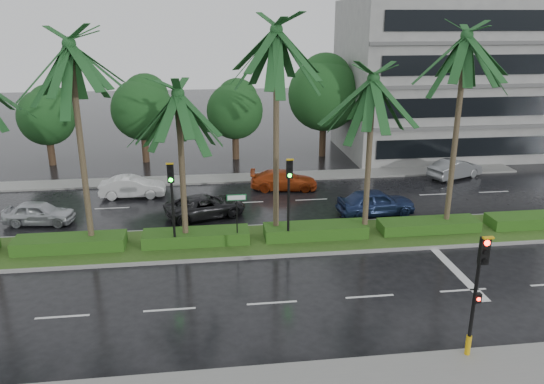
{
  "coord_description": "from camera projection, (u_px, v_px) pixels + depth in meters",
  "views": [
    {
      "loc": [
        -2.36,
        -23.37,
        10.82
      ],
      "look_at": [
        0.84,
        1.5,
        2.46
      ],
      "focal_mm": 35.0,
      "sensor_mm": 36.0,
      "label": 1
    }
  ],
  "objects": [
    {
      "name": "lane_markings",
      "position": [
        322.0,
        251.0,
        25.65
      ],
      "size": [
        34.0,
        13.06,
        0.01
      ],
      "color": "silver",
      "rests_on": "ground"
    },
    {
      "name": "signal_median_left",
      "position": [
        172.0,
        193.0,
        24.54
      ],
      "size": [
        0.34,
        0.42,
        4.36
      ],
      "color": "black",
      "rests_on": "median"
    },
    {
      "name": "car_darkgrey",
      "position": [
        206.0,
        206.0,
        29.81
      ],
      "size": [
        3.37,
        4.95,
        1.26
      ],
      "primitive_type": "imported",
      "rotation": [
        0.0,
        0.0,
        1.88
      ],
      "color": "black",
      "rests_on": "ground"
    },
    {
      "name": "building",
      "position": [
        444.0,
        78.0,
        42.79
      ],
      "size": [
        16.0,
        10.0,
        12.0
      ],
      "primitive_type": "cube",
      "color": "gray",
      "rests_on": "ground"
    },
    {
      "name": "car_blue",
      "position": [
        376.0,
        202.0,
        30.08
      ],
      "size": [
        2.18,
        4.55,
        1.5
      ],
      "primitive_type": "imported",
      "rotation": [
        0.0,
        0.0,
        1.67
      ],
      "color": "navy",
      "rests_on": "ground"
    },
    {
      "name": "bg_trees",
      "position": [
        273.0,
        98.0,
        41.11
      ],
      "size": [
        32.82,
        5.64,
        8.14
      ],
      "color": "#312116",
      "rests_on": "ground"
    },
    {
      "name": "palm_row",
      "position": [
        228.0,
        74.0,
        23.86
      ],
      "size": [
        26.3,
        4.2,
        10.88
      ],
      "color": "#413225",
      "rests_on": "median"
    },
    {
      "name": "car_red",
      "position": [
        284.0,
        180.0,
        34.57
      ],
      "size": [
        2.24,
        4.52,
        1.26
      ],
      "primitive_type": "imported",
      "rotation": [
        0.0,
        0.0,
        1.46
      ],
      "color": "#A83812",
      "rests_on": "ground"
    },
    {
      "name": "signal_median_right",
      "position": [
        289.0,
        189.0,
        25.21
      ],
      "size": [
        0.34,
        0.42,
        4.36
      ],
      "color": "black",
      "rests_on": "median"
    },
    {
      "name": "far_sidewalk",
      "position": [
        241.0,
        178.0,
        36.96
      ],
      "size": [
        40.0,
        2.0,
        0.12
      ],
      "primitive_type": "cube",
      "color": "gray",
      "rests_on": "ground"
    },
    {
      "name": "car_grey",
      "position": [
        455.0,
        169.0,
        36.92
      ],
      "size": [
        2.93,
        4.31,
        1.35
      ],
      "primitive_type": "imported",
      "rotation": [
        0.0,
        0.0,
        1.98
      ],
      "color": "slate",
      "rests_on": "ground"
    },
    {
      "name": "median",
      "position": [
        257.0,
        241.0,
        26.61
      ],
      "size": [
        36.0,
        4.0,
        0.15
      ],
      "color": "gray",
      "rests_on": "ground"
    },
    {
      "name": "car_silver",
      "position": [
        39.0,
        213.0,
        28.79
      ],
      "size": [
        1.92,
        3.87,
        1.27
      ],
      "primitive_type": "imported",
      "rotation": [
        0.0,
        0.0,
        1.45
      ],
      "color": "#B5B8BE",
      "rests_on": "ground"
    },
    {
      "name": "ground",
      "position": [
        259.0,
        250.0,
        25.69
      ],
      "size": [
        120.0,
        120.0,
        0.0
      ],
      "primitive_type": "plane",
      "color": "black",
      "rests_on": "ground"
    },
    {
      "name": "car_white",
      "position": [
        132.0,
        187.0,
        33.09
      ],
      "size": [
        1.44,
        4.01,
        1.31
      ],
      "primitive_type": "imported",
      "rotation": [
        0.0,
        0.0,
        1.56
      ],
      "color": "silver",
      "rests_on": "ground"
    },
    {
      "name": "hedge",
      "position": [
        257.0,
        234.0,
        26.49
      ],
      "size": [
        35.2,
        1.4,
        0.6
      ],
      "color": "#1F4513",
      "rests_on": "median"
    },
    {
      "name": "street_sign",
      "position": [
        237.0,
        207.0,
        25.35
      ],
      "size": [
        0.95,
        0.09,
        2.6
      ],
      "color": "black",
      "rests_on": "median"
    },
    {
      "name": "signal_near",
      "position": [
        477.0,
        292.0,
        16.79
      ],
      "size": [
        0.34,
        0.45,
        4.36
      ],
      "color": "black",
      "rests_on": "near_sidewalk"
    }
  ]
}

